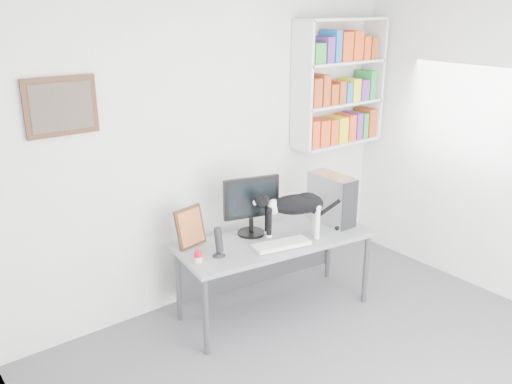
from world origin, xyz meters
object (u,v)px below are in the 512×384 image
Objects in this scene: desk at (275,275)px; cat at (294,216)px; keyboard at (281,244)px; speaker at (219,242)px; bookshelf at (339,83)px; leaning_print at (190,226)px; monitor at (251,206)px; soup_can at (198,257)px; pc_tower at (331,199)px.

desk is 2.50× the size of cat.
desk is 3.52× the size of keyboard.
desk is 6.73× the size of speaker.
keyboard is (-1.30, -0.67, -1.13)m from bookshelf.
desk is 4.91× the size of leaning_print.
monitor is (-1.34, -0.31, -0.89)m from bookshelf.
speaker is at bearing -2.46° from soup_can.
pc_tower reaches higher than keyboard.
monitor is 0.52m from speaker.
cat is at bearing -36.26° from monitor.
keyboard is 1.39× the size of leaning_print.
pc_tower is at bearing -137.90° from bookshelf.
desk is at bearing 179.30° from pc_tower.
monitor reaches higher than pc_tower.
bookshelf reaches higher than cat.
cat is at bearing -151.22° from bookshelf.
speaker is 0.73× the size of leaning_print.
bookshelf is at bearing 14.32° from speaker.
pc_tower is at bearing 23.71° from keyboard.
leaning_print is at bearing 161.03° from desk.
leaning_print is at bearing 68.90° from soup_can.
bookshelf is 1.23m from pc_tower.
monitor is 5.66× the size of soup_can.
pc_tower reaches higher than speaker.
keyboard is at bearing -104.42° from desk.
bookshelf reaches higher than pc_tower.
pc_tower is (0.74, -0.23, -0.04)m from monitor.
speaker is (-0.47, -0.19, -0.14)m from monitor.
monitor is at bearing 164.34° from pc_tower.
desk is 0.89m from leaning_print.
keyboard is 0.71m from soup_can.
leaning_print reaches higher than keyboard.
cat is at bearing -27.57° from desk.
bookshelf is at bearing 40.44° from keyboard.
soup_can is at bearing -173.72° from desk.
monitor is 1.55× the size of leaning_print.
desk is 3.73× the size of pc_tower.
bookshelf is 2.01m from desk.
speaker is 2.67× the size of soup_can.
bookshelf reaches higher than monitor.
speaker is 0.32m from leaning_print.
cat is at bearing -39.64° from leaning_print.
monitor reaches higher than speaker.
cat is (-0.51, -0.07, -0.02)m from pc_tower.
pc_tower is 1.33m from leaning_print.
desk is 0.86m from pc_tower.
cat is (0.23, -0.30, -0.06)m from monitor.
monitor reaches higher than soup_can.
keyboard is (0.04, -0.36, -0.25)m from monitor.
speaker reaches higher than soup_can.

